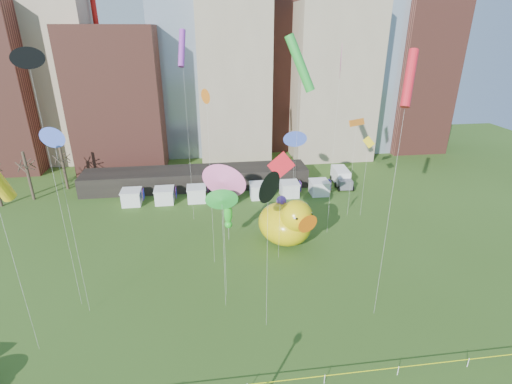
{
  "coord_description": "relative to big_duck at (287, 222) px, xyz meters",
  "views": [
    {
      "loc": [
        -2.11,
        -20.71,
        25.34
      ],
      "look_at": [
        2.06,
        10.35,
        12.0
      ],
      "focal_mm": 27.0,
      "sensor_mm": 36.0,
      "label": 1
    }
  ],
  "objects": [
    {
      "name": "vendor_tents",
      "position": [
        -6.39,
        14.86,
        -1.93
      ],
      "size": [
        33.24,
        2.8,
        2.4
      ],
      "color": "white",
      "rests_on": "ground"
    },
    {
      "name": "kite_8",
      "position": [
        -1.58,
        -3.08,
        8.52
      ],
      "size": [
        2.82,
        1.74,
        13.31
      ],
      "color": "silver",
      "rests_on": "ground"
    },
    {
      "name": "bare_trees",
      "position": [
        -37.57,
        19.4,
        0.97
      ],
      "size": [
        8.44,
        6.44,
        8.5
      ],
      "color": "#382B21",
      "rests_on": "ground"
    },
    {
      "name": "kite_13",
      "position": [
        -21.62,
        -9.98,
        14.24
      ],
      "size": [
        1.64,
        0.87,
        18.18
      ],
      "color": "silver",
      "rests_on": "ground"
    },
    {
      "name": "skyline",
      "position": [
        -5.16,
        39.92,
        18.4
      ],
      "size": [
        101.0,
        23.0,
        68.0
      ],
      "color": "brown",
      "rests_on": "ground"
    },
    {
      "name": "kite_1",
      "position": [
        6.02,
        2.05,
        18.65
      ],
      "size": [
        1.21,
        3.64,
        23.88
      ],
      "color": "silver",
      "rests_on": "ground"
    },
    {
      "name": "kite_5",
      "position": [
        2.23,
        6.76,
        8.8
      ],
      "size": [
        2.15,
        0.33,
        12.92
      ],
      "color": "silver",
      "rests_on": "ground"
    },
    {
      "name": "kite_0",
      "position": [
        5.72,
        -14.03,
        18.86
      ],
      "size": [
        1.87,
        2.51,
        24.04
      ],
      "color": "silver",
      "rests_on": "ground"
    },
    {
      "name": "kite_3",
      "position": [
        -8.41,
        -10.91,
        8.4
      ],
      "size": [
        1.95,
        0.29,
        12.43
      ],
      "color": "silver",
      "rests_on": "ground"
    },
    {
      "name": "pavilion",
      "position": [
        -11.41,
        20.86,
        -1.44
      ],
      "size": [
        38.0,
        6.0,
        3.2
      ],
      "primitive_type": "cube",
      "color": "black",
      "rests_on": "ground"
    },
    {
      "name": "kite_7",
      "position": [
        -11.82,
        8.47,
        20.08
      ],
      "size": [
        1.27,
        2.7,
        25.35
      ],
      "color": "silver",
      "rests_on": "ground"
    },
    {
      "name": "kite_9",
      "position": [
        -8.23,
        -9.24,
        9.51
      ],
      "size": [
        2.78,
        2.09,
        14.11
      ],
      "color": "silver",
      "rests_on": "ground"
    },
    {
      "name": "kite_12",
      "position": [
        12.52,
        6.59,
        7.69
      ],
      "size": [
        1.36,
        1.14,
        11.93
      ],
      "color": "silver",
      "rests_on": "ground"
    },
    {
      "name": "kite_10",
      "position": [
        -4.85,
        -14.22,
        10.81
      ],
      "size": [
        1.69,
        2.1,
        15.06
      ],
      "color": "silver",
      "rests_on": "ground"
    },
    {
      "name": "kite_6",
      "position": [
        10.57,
        6.68,
        10.68
      ],
      "size": [
        2.66,
        1.64,
        14.23
      ],
      "color": "silver",
      "rests_on": "ground"
    },
    {
      "name": "big_duck",
      "position": [
        0.0,
        0.0,
        0.0
      ],
      "size": [
        8.78,
        9.5,
        6.62
      ],
      "rotation": [
        0.0,
        0.0,
        0.43
      ],
      "color": "yellow",
      "rests_on": "ground"
    },
    {
      "name": "box_truck",
      "position": [
        13.67,
        18.61,
        -1.64
      ],
      "size": [
        2.93,
        6.54,
        2.72
      ],
      "rotation": [
        0.0,
        0.0,
        -0.06
      ],
      "color": "white",
      "rests_on": "ground"
    },
    {
      "name": "kite_11",
      "position": [
        0.63,
        -0.71,
        18.93
      ],
      "size": [
        3.57,
        2.39,
        24.94
      ],
      "color": "silver",
      "rests_on": "ground"
    },
    {
      "name": "seahorse_green",
      "position": [
        -7.21,
        1.89,
        1.16
      ],
      "size": [
        1.65,
        1.94,
        5.95
      ],
      "rotation": [
        0.0,
        0.0,
        -0.19
      ],
      "color": "silver",
      "rests_on": "ground"
    },
    {
      "name": "seahorse_purple",
      "position": [
        -0.39,
        1.87,
        1.22
      ],
      "size": [
        1.4,
        1.71,
        5.87
      ],
      "rotation": [
        0.0,
        0.0,
        -0.09
      ],
      "color": "silver",
      "rests_on": "ground"
    },
    {
      "name": "kite_2",
      "position": [
        -22.67,
        -8.85,
        20.11
      ],
      "size": [
        1.52,
        0.98,
        24.09
      ],
      "color": "silver",
      "rests_on": "ground"
    },
    {
      "name": "small_duck",
      "position": [
        0.37,
        1.41,
        -1.53
      ],
      "size": [
        3.53,
        4.46,
        3.29
      ],
      "rotation": [
        0.0,
        0.0,
        0.12
      ],
      "color": "white",
      "rests_on": "ground"
    },
    {
      "name": "kite_14",
      "position": [
        -9.25,
        -3.01,
        16.03
      ],
      "size": [
        0.73,
        1.41,
        19.92
      ],
      "color": "silver",
      "rests_on": "ground"
    }
  ]
}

